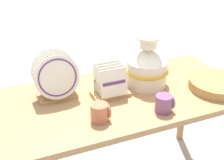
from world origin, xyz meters
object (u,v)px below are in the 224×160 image
ceramic_vase (147,65)px  dish_rack_square_plates (110,86)px  wicker_charger_stack (218,84)px  dish_rack_round_plates (56,78)px  mug_terracotta_glaze (100,112)px  mug_plum_glaze (164,103)px

ceramic_vase → dish_rack_square_plates: (-0.26, -0.04, -0.07)m
dish_rack_square_plates → wicker_charger_stack: dish_rack_square_plates is taller
dish_rack_round_plates → wicker_charger_stack: 0.96m
ceramic_vase → mug_terracotta_glaze: bearing=-147.4°
ceramic_vase → mug_plum_glaze: size_ratio=3.26×
wicker_charger_stack → mug_plum_glaze: mug_plum_glaze is taller
ceramic_vase → dish_rack_round_plates: ceramic_vase is taller
wicker_charger_stack → mug_terracotta_glaze: bearing=-176.7°
dish_rack_round_plates → dish_rack_square_plates: dish_rack_round_plates is taller
mug_terracotta_glaze → mug_plum_glaze: same height
mug_plum_glaze → mug_terracotta_glaze: bearing=171.8°
dish_rack_round_plates → wicker_charger_stack: size_ratio=0.78×
dish_rack_round_plates → mug_terracotta_glaze: bearing=-64.9°
ceramic_vase → wicker_charger_stack: (0.37, -0.21, -0.10)m
mug_terracotta_glaze → mug_plum_glaze: size_ratio=1.00×
ceramic_vase → wicker_charger_stack: bearing=-29.5°
wicker_charger_stack → mug_terracotta_glaze: size_ratio=3.57×
ceramic_vase → mug_plum_glaze: 0.32m
dish_rack_round_plates → mug_plum_glaze: 0.60m
wicker_charger_stack → ceramic_vase: bearing=150.5°
wicker_charger_stack → mug_terracotta_glaze: mug_terracotta_glaze is taller
dish_rack_round_plates → dish_rack_square_plates: 0.31m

